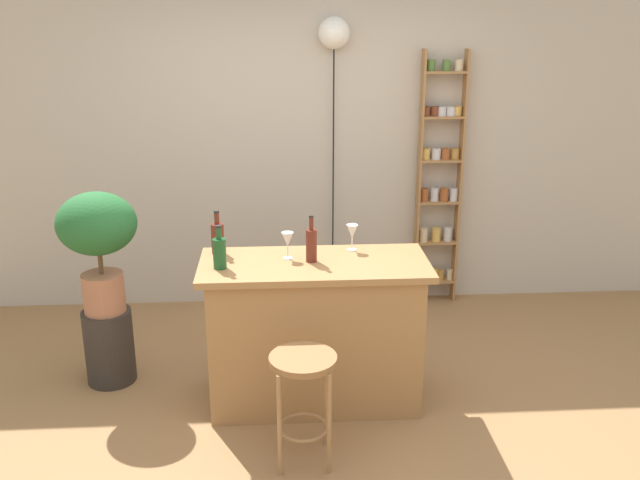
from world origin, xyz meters
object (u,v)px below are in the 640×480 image
(bottle_spirits_clear, at_px, (311,244))
(wine_glass_center, at_px, (352,232))
(plant_stool, at_px, (109,346))
(pendant_globe_light, at_px, (334,36))
(bottle_olive_oil, at_px, (218,237))
(bar_stool, at_px, (303,383))
(potted_plant, at_px, (98,236))
(wine_glass_left, at_px, (288,240))
(spice_shelf, at_px, (439,179))
(bottle_sauce_amber, at_px, (220,252))

(bottle_spirits_clear, distance_m, wine_glass_center, 0.32)
(plant_stool, relative_size, pendant_globe_light, 0.22)
(bottle_olive_oil, bearing_deg, bar_stool, -59.28)
(bar_stool, xyz_separation_m, potted_plant, (-1.24, 0.94, 0.54))
(potted_plant, xyz_separation_m, wine_glass_left, (1.18, -0.25, 0.03))
(plant_stool, bearing_deg, spice_shelf, 26.34)
(bottle_olive_oil, xyz_separation_m, pendant_globe_light, (0.82, 1.35, 1.13))
(bar_stool, relative_size, plant_stool, 1.26)
(potted_plant, bearing_deg, bottle_sauce_amber, -26.52)
(potted_plant, height_order, wine_glass_center, potted_plant)
(bottle_sauce_amber, xyz_separation_m, wine_glass_left, (0.39, 0.14, 0.02))
(wine_glass_center, bearing_deg, bottle_spirits_clear, -144.19)
(pendant_globe_light, bearing_deg, wine_glass_center, -89.65)
(pendant_globe_light, bearing_deg, bottle_sauce_amber, -116.07)
(bar_stool, distance_m, potted_plant, 1.64)
(plant_stool, height_order, pendant_globe_light, pendant_globe_light)
(potted_plant, bearing_deg, bottle_spirits_clear, -13.25)
(spice_shelf, bearing_deg, potted_plant, -153.66)
(bottle_sauce_amber, bearing_deg, bar_stool, -50.59)
(bottle_sauce_amber, xyz_separation_m, bottle_spirits_clear, (0.53, 0.08, 0.01))
(bottle_olive_oil, distance_m, wine_glass_left, 0.44)
(potted_plant, relative_size, bottle_spirits_clear, 2.77)
(plant_stool, height_order, bottle_spirits_clear, bottle_spirits_clear)
(bottle_spirits_clear, bearing_deg, bottle_olive_oil, 162.06)
(bottle_olive_oil, bearing_deg, bottle_sauce_amber, -83.43)
(bottle_olive_oil, relative_size, wine_glass_left, 1.66)
(bottle_sauce_amber, bearing_deg, plant_stool, 153.48)
(potted_plant, distance_m, bottle_spirits_clear, 1.35)
(potted_plant, bearing_deg, pendant_globe_light, 37.87)
(spice_shelf, distance_m, wine_glass_left, 1.91)
(wine_glass_left, height_order, pendant_globe_light, pendant_globe_light)
(bottle_olive_oil, bearing_deg, bottle_spirits_clear, -17.94)
(bottle_spirits_clear, height_order, wine_glass_center, bottle_spirits_clear)
(spice_shelf, distance_m, plant_stool, 2.82)
(spice_shelf, xyz_separation_m, bottle_olive_oil, (-1.67, -1.33, -0.02))
(bar_stool, distance_m, pendant_globe_light, 2.76)
(potted_plant, height_order, bottle_olive_oil, potted_plant)
(spice_shelf, relative_size, wine_glass_left, 12.55)
(bar_stool, xyz_separation_m, pendant_globe_light, (0.33, 2.16, 1.68))
(spice_shelf, height_order, pendant_globe_light, pendant_globe_light)
(plant_stool, bearing_deg, wine_glass_left, -11.94)
(bottle_spirits_clear, xyz_separation_m, pendant_globe_light, (0.25, 1.53, 1.12))
(potted_plant, height_order, pendant_globe_light, pendant_globe_light)
(bar_stool, bearing_deg, plant_stool, 142.65)
(wine_glass_left, bearing_deg, bar_stool, -85.03)
(bottle_spirits_clear, relative_size, wine_glass_center, 1.74)
(bar_stool, height_order, bottle_olive_oil, bottle_olive_oil)
(plant_stool, height_order, wine_glass_center, wine_glass_center)
(wine_glass_center, distance_m, pendant_globe_light, 1.74)
(bottle_spirits_clear, distance_m, bottle_olive_oil, 0.59)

